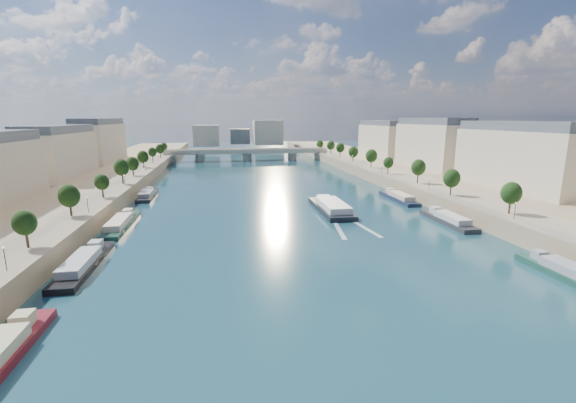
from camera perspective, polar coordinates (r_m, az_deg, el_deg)
name	(u,v)px	position (r m, az deg, el deg)	size (l,w,h in m)	color
ground	(272,200)	(139.58, -2.35, 0.16)	(700.00, 700.00, 0.00)	#0C2E37
quay_left	(56,201)	(148.33, -31.12, 0.09)	(44.00, 520.00, 5.00)	#9E8460
quay_right	(454,188)	(164.47, 23.38, 1.90)	(44.00, 520.00, 5.00)	#9E8460
pave_left	(104,192)	(143.05, -25.64, 1.31)	(14.00, 520.00, 0.10)	gray
pave_right	(419,182)	(156.40, 18.84, 2.71)	(14.00, 520.00, 0.10)	gray
trees_left	(110,175)	(143.59, -24.86, 3.62)	(4.80, 268.80, 8.26)	#382B1E
trees_right	(403,165)	(163.51, 16.70, 5.17)	(4.80, 268.80, 8.26)	#382B1E
lamps_left	(109,189)	(131.89, -25.02, 1.74)	(0.36, 200.36, 4.28)	black
lamps_right	(403,174)	(158.31, 16.62, 3.97)	(0.36, 200.36, 4.28)	black
buildings_left	(25,156)	(162.55, -34.45, 5.62)	(16.00, 226.00, 23.20)	#C0B194
buildings_right	(469,149)	(179.96, 25.19, 7.05)	(16.00, 226.00, 23.20)	#C0B194
skyline	(244,134)	(355.75, -6.53, 9.88)	(79.00, 42.00, 22.00)	#C0B194
bridge	(247,153)	(271.24, -6.08, 7.12)	(112.00, 12.00, 8.15)	#C1B79E
tour_barge	(331,208)	(124.30, 6.42, -0.89)	(8.67, 29.32, 3.97)	black
wake	(347,225)	(109.27, 8.81, -3.41)	(10.76, 25.97, 0.04)	silver
moored_barges_left	(84,263)	(88.09, -27.97, -8.09)	(5.00, 155.65, 3.60)	#1B1E3C
moored_barges_right	(498,242)	(102.87, 28.70, -5.35)	(5.00, 130.27, 3.60)	black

